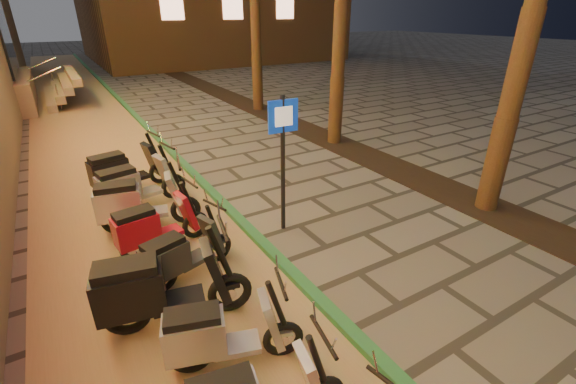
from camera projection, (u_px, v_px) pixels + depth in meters
ground at (452, 347)px, 4.53m from camera, size 120.00×120.00×0.00m
parking_strip at (98, 149)px, 11.05m from camera, size 3.40×60.00×0.01m
green_curb at (158, 138)px, 11.82m from camera, size 0.18×60.00×0.10m
planting_strip at (381, 162)px, 10.08m from camera, size 1.20×40.00×0.02m
pedestrian_sign at (283, 147)px, 6.36m from camera, size 0.53×0.10×2.41m
scooter_6 at (217, 335)px, 4.09m from camera, size 1.50×0.80×1.07m
scooter_7 at (156, 290)px, 4.60m from camera, size 1.86×0.85×1.31m
scooter_8 at (180, 255)px, 5.46m from camera, size 1.45×0.77×1.03m
scooter_9 at (152, 227)px, 6.12m from camera, size 1.56×0.63×1.10m
scooter_10 at (135, 204)px, 6.73m from camera, size 1.76×0.81×1.23m
scooter_11 at (133, 186)px, 7.43m from camera, size 1.73×0.77×1.22m
scooter_12 at (122, 171)px, 8.13m from camera, size 1.74×0.79×1.23m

